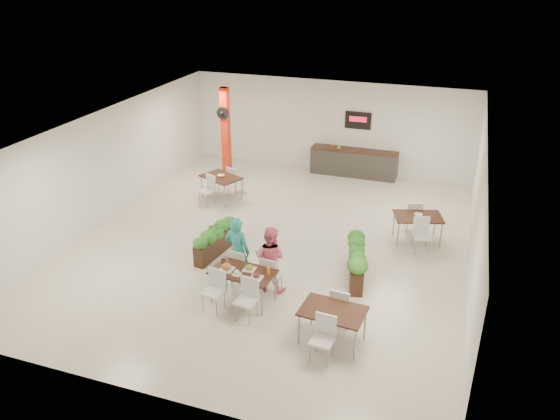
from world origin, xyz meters
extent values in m
plane|color=beige|center=(0.00, 0.00, 0.00)|extent=(12.00, 12.00, 0.00)
cube|color=white|center=(0.00, 6.00, 1.60)|extent=(10.00, 0.10, 3.20)
cube|color=white|center=(0.00, -6.00, 1.60)|extent=(10.00, 0.10, 3.20)
cube|color=white|center=(-5.00, 0.00, 1.60)|extent=(0.10, 12.00, 3.20)
cube|color=white|center=(5.00, 0.00, 1.60)|extent=(0.10, 12.00, 3.20)
cube|color=white|center=(0.00, 0.00, 3.20)|extent=(10.00, 12.00, 0.04)
cube|color=red|center=(-3.00, 3.80, 1.60)|extent=(0.25, 0.25, 3.20)
cylinder|color=black|center=(-3.00, 3.62, 2.40)|extent=(0.40, 0.06, 0.40)
sphere|color=black|center=(-3.00, 3.58, 2.40)|extent=(0.12, 0.12, 0.12)
cube|color=#2E2B29|center=(1.00, 5.65, 0.45)|extent=(3.00, 0.60, 0.90)
cube|color=black|center=(1.00, 5.65, 0.92)|extent=(3.00, 0.62, 0.04)
cube|color=black|center=(1.00, 5.96, 1.90)|extent=(0.90, 0.04, 0.60)
cube|color=red|center=(1.00, 5.93, 1.95)|extent=(0.60, 0.02, 0.18)
imported|color=#A7411B|center=(0.20, 5.65, 1.04)|extent=(0.09, 0.09, 0.19)
imported|color=gold|center=(0.45, 5.65, 1.02)|extent=(0.13, 0.13, 0.17)
cube|color=black|center=(0.30, -2.76, 0.73)|extent=(1.48, 0.96, 0.04)
cylinder|color=gray|center=(-0.38, -3.02, 0.35)|extent=(0.04, 0.04, 0.71)
cylinder|color=gray|center=(0.90, -3.17, 0.35)|extent=(0.04, 0.04, 0.71)
cylinder|color=gray|center=(-0.30, -2.34, 0.35)|extent=(0.04, 0.04, 0.71)
cylinder|color=gray|center=(0.97, -2.49, 0.35)|extent=(0.04, 0.04, 0.71)
cube|color=white|center=(-0.03, -2.11, 0.45)|extent=(0.47, 0.47, 0.05)
cube|color=white|center=(-0.05, -2.30, 0.70)|extent=(0.42, 0.09, 0.45)
cylinder|color=gray|center=(0.16, -1.96, 0.21)|extent=(0.02, 0.02, 0.43)
cylinder|color=gray|center=(-0.18, -1.93, 0.21)|extent=(0.02, 0.02, 0.43)
cylinder|color=gray|center=(0.12, -2.30, 0.21)|extent=(0.02, 0.02, 0.43)
cylinder|color=gray|center=(-0.22, -2.26, 0.21)|extent=(0.02, 0.02, 0.43)
cube|color=white|center=(0.77, -2.21, 0.45)|extent=(0.47, 0.47, 0.05)
cube|color=white|center=(0.74, -2.40, 0.70)|extent=(0.42, 0.09, 0.45)
cylinder|color=gray|center=(0.95, -2.06, 0.21)|extent=(0.02, 0.02, 0.43)
cylinder|color=gray|center=(0.62, -2.02, 0.21)|extent=(0.02, 0.02, 0.43)
cylinder|color=gray|center=(0.92, -2.40, 0.21)|extent=(0.02, 0.02, 0.43)
cylinder|color=gray|center=(0.58, -2.36, 0.21)|extent=(0.02, 0.02, 0.43)
cube|color=white|center=(-0.17, -3.31, 0.45)|extent=(0.47, 0.47, 0.05)
cube|color=white|center=(-0.14, -3.12, 0.70)|extent=(0.42, 0.09, 0.45)
cylinder|color=gray|center=(-0.36, -3.46, 0.21)|extent=(0.02, 0.02, 0.43)
cylinder|color=gray|center=(-0.02, -3.49, 0.21)|extent=(0.02, 0.02, 0.43)
cylinder|color=gray|center=(-0.32, -3.12, 0.21)|extent=(0.02, 0.02, 0.43)
cylinder|color=gray|center=(0.02, -3.16, 0.21)|extent=(0.02, 0.02, 0.43)
cube|color=white|center=(0.63, -3.40, 0.45)|extent=(0.47, 0.47, 0.05)
cube|color=white|center=(0.65, -3.21, 0.70)|extent=(0.42, 0.09, 0.45)
cylinder|color=gray|center=(0.44, -3.55, 0.21)|extent=(0.02, 0.02, 0.43)
cylinder|color=gray|center=(0.78, -3.59, 0.21)|extent=(0.02, 0.02, 0.43)
cylinder|color=gray|center=(0.48, -3.21, 0.21)|extent=(0.02, 0.02, 0.43)
cylinder|color=gray|center=(0.82, -3.25, 0.21)|extent=(0.02, 0.02, 0.43)
cube|color=white|center=(-0.06, -2.82, 0.76)|extent=(0.33, 0.33, 0.01)
ellipsoid|color=#945525|center=(-0.06, -2.82, 0.83)|extent=(0.22, 0.22, 0.13)
cube|color=white|center=(0.41, -2.65, 0.76)|extent=(0.29, 0.29, 0.01)
ellipsoid|color=orange|center=(0.41, -2.65, 0.82)|extent=(0.18, 0.18, 0.11)
cube|color=white|center=(0.68, -2.92, 0.76)|extent=(0.29, 0.29, 0.01)
ellipsoid|color=#501D10|center=(0.68, -2.92, 0.81)|extent=(0.16, 0.16, 0.10)
cube|color=white|center=(0.23, -2.93, 0.76)|extent=(0.20, 0.20, 0.01)
ellipsoid|color=white|center=(0.23, -2.93, 0.80)|extent=(0.12, 0.12, 0.07)
cylinder|color=orange|center=(0.86, -2.67, 0.82)|extent=(0.07, 0.07, 0.15)
imported|color=brown|center=(-0.24, -2.59, 0.80)|extent=(0.12, 0.12, 0.10)
imported|color=teal|center=(-0.10, -2.11, 0.84)|extent=(0.66, 0.47, 1.68)
imported|color=pink|center=(0.70, -2.11, 0.79)|extent=(0.83, 0.68, 1.58)
cube|color=black|center=(-1.18, -1.04, 0.27)|extent=(0.49, 1.66, 0.55)
ellipsoid|color=#1E601B|center=(-1.26, -1.71, 0.67)|extent=(0.40, 0.40, 0.32)
ellipsoid|color=#1E601B|center=(-1.22, -1.37, 0.67)|extent=(0.40, 0.40, 0.32)
ellipsoid|color=#1E601B|center=(-1.18, -1.04, 0.67)|extent=(0.40, 0.40, 0.32)
ellipsoid|color=#1E601B|center=(-1.13, -0.71, 0.67)|extent=(0.40, 0.40, 0.32)
ellipsoid|color=#1E601B|center=(-1.09, -0.37, 0.67)|extent=(0.40, 0.40, 0.32)
imported|color=#1E601B|center=(-1.18, -1.04, 0.73)|extent=(0.32, 0.28, 0.36)
cube|color=black|center=(2.46, -0.97, 0.30)|extent=(0.68, 1.81, 0.60)
ellipsoid|color=#1E601B|center=(2.63, -1.69, 0.72)|extent=(0.40, 0.40, 0.32)
ellipsoid|color=#1E601B|center=(2.55, -1.33, 0.72)|extent=(0.40, 0.40, 0.32)
ellipsoid|color=#1E601B|center=(2.46, -0.97, 0.72)|extent=(0.40, 0.40, 0.32)
ellipsoid|color=#1E601B|center=(2.38, -0.60, 0.72)|extent=(0.40, 0.40, 0.32)
ellipsoid|color=#1E601B|center=(2.30, -0.24, 0.72)|extent=(0.40, 0.40, 0.32)
imported|color=#1E601B|center=(2.46, -0.97, 0.79)|extent=(0.22, 0.22, 0.39)
cube|color=black|center=(-2.53, 2.28, 0.73)|extent=(1.47, 1.26, 0.04)
cylinder|color=gray|center=(-3.18, 2.19, 0.35)|extent=(0.04, 0.04, 0.71)
cylinder|color=gray|center=(-2.17, 1.72, 0.35)|extent=(0.04, 0.04, 0.71)
cylinder|color=gray|center=(-2.88, 2.83, 0.35)|extent=(0.04, 0.04, 0.71)
cylinder|color=gray|center=(-1.87, 2.36, 0.35)|extent=(0.04, 0.04, 0.71)
cube|color=white|center=(-2.27, 2.82, 0.45)|extent=(0.56, 0.56, 0.05)
cube|color=white|center=(-2.35, 2.65, 0.70)|extent=(0.40, 0.21, 0.45)
cylinder|color=gray|center=(-2.05, 2.90, 0.21)|extent=(0.02, 0.02, 0.43)
cylinder|color=gray|center=(-2.36, 3.05, 0.21)|extent=(0.02, 0.02, 0.43)
cylinder|color=gray|center=(-2.19, 2.59, 0.21)|extent=(0.02, 0.02, 0.43)
cylinder|color=gray|center=(-2.50, 2.74, 0.21)|extent=(0.02, 0.02, 0.43)
cube|color=white|center=(-2.78, 1.73, 0.45)|extent=(0.56, 0.56, 0.05)
cube|color=white|center=(-2.70, 1.90, 0.70)|extent=(0.40, 0.21, 0.45)
cylinder|color=gray|center=(-3.00, 1.65, 0.21)|extent=(0.02, 0.02, 0.43)
cylinder|color=gray|center=(-2.69, 1.51, 0.21)|extent=(0.02, 0.02, 0.43)
cylinder|color=gray|center=(-2.86, 1.96, 0.21)|extent=(0.02, 0.02, 0.43)
cylinder|color=gray|center=(-2.55, 1.81, 0.21)|extent=(0.02, 0.02, 0.43)
imported|color=white|center=(-2.53, 2.28, 0.78)|extent=(0.22, 0.22, 0.05)
cube|color=black|center=(3.63, 1.36, 0.73)|extent=(1.43, 1.16, 0.04)
cylinder|color=gray|center=(3.20, 0.85, 0.35)|extent=(0.04, 0.04, 0.71)
cylinder|color=gray|center=(4.27, 1.19, 0.35)|extent=(0.04, 0.04, 0.71)
cylinder|color=gray|center=(2.99, 1.53, 0.35)|extent=(0.04, 0.04, 0.71)
cylinder|color=gray|center=(4.06, 1.86, 0.35)|extent=(0.04, 0.04, 0.71)
cube|color=white|center=(3.46, 1.93, 0.45)|extent=(0.53, 0.53, 0.05)
cube|color=white|center=(3.51, 1.75, 0.70)|extent=(0.41, 0.16, 0.45)
cylinder|color=gray|center=(3.57, 2.14, 0.21)|extent=(0.02, 0.02, 0.43)
cylinder|color=gray|center=(3.24, 2.04, 0.21)|extent=(0.02, 0.02, 0.43)
cylinder|color=gray|center=(3.67, 1.82, 0.21)|extent=(0.02, 0.02, 0.43)
cylinder|color=gray|center=(3.34, 1.72, 0.21)|extent=(0.02, 0.02, 0.43)
cube|color=white|center=(3.81, 0.79, 0.45)|extent=(0.53, 0.53, 0.05)
cube|color=white|center=(3.75, 0.97, 0.70)|extent=(0.41, 0.16, 0.45)
cylinder|color=gray|center=(3.70, 0.57, 0.21)|extent=(0.02, 0.02, 0.43)
cylinder|color=gray|center=(4.02, 0.67, 0.21)|extent=(0.02, 0.02, 0.43)
cylinder|color=gray|center=(3.60, 0.90, 0.21)|extent=(0.02, 0.02, 0.43)
cylinder|color=gray|center=(3.92, 1.00, 0.21)|extent=(0.02, 0.02, 0.43)
imported|color=white|center=(3.63, 1.36, 0.78)|extent=(0.22, 0.22, 0.05)
cube|color=black|center=(2.52, -3.53, 0.73)|extent=(1.32, 0.93, 0.04)
cylinder|color=gray|center=(1.92, -3.84, 0.35)|extent=(0.04, 0.04, 0.71)
cylinder|color=gray|center=(3.05, -3.93, 0.35)|extent=(0.04, 0.04, 0.71)
cylinder|color=gray|center=(1.98, -3.13, 0.35)|extent=(0.04, 0.04, 0.71)
cylinder|color=gray|center=(3.11, -3.22, 0.35)|extent=(0.04, 0.04, 0.71)
cube|color=white|center=(2.57, -2.93, 0.45)|extent=(0.45, 0.45, 0.05)
cube|color=white|center=(2.55, -3.12, 0.70)|extent=(0.42, 0.07, 0.45)
cylinder|color=gray|center=(2.75, -2.78, 0.21)|extent=(0.02, 0.02, 0.43)
cylinder|color=gray|center=(2.41, -2.75, 0.21)|extent=(0.02, 0.02, 0.43)
cylinder|color=gray|center=(2.72, -3.11, 0.21)|extent=(0.02, 0.02, 0.43)
cylinder|color=gray|center=(2.38, -3.09, 0.21)|extent=(0.02, 0.02, 0.43)
cube|color=white|center=(2.47, -4.13, 0.45)|extent=(0.45, 0.45, 0.05)
cube|color=white|center=(2.48, -3.94, 0.70)|extent=(0.42, 0.07, 0.45)
cylinder|color=gray|center=(2.29, -4.28, 0.21)|extent=(0.02, 0.02, 0.43)
cylinder|color=gray|center=(2.63, -4.31, 0.21)|extent=(0.02, 0.02, 0.43)
cylinder|color=gray|center=(2.31, -3.94, 0.21)|extent=(0.02, 0.02, 0.43)
cylinder|color=gray|center=(2.65, -3.97, 0.21)|extent=(0.02, 0.02, 0.43)
camera|label=1|loc=(4.40, -12.18, 6.98)|focal=35.00mm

